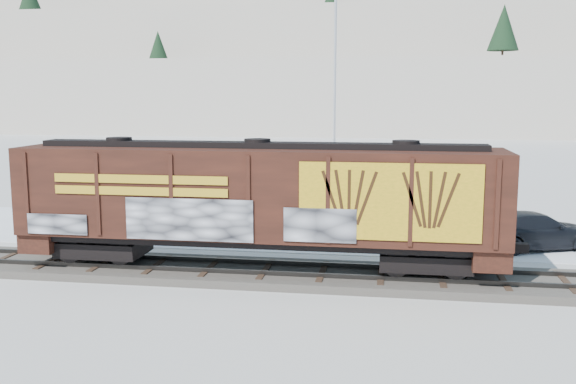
% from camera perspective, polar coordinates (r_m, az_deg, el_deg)
% --- Properties ---
extents(ground, '(500.00, 500.00, 0.00)m').
position_cam_1_polar(ground, '(22.75, -1.97, -7.56)').
color(ground, white).
rests_on(ground, ground).
extents(rail_track, '(50.00, 3.40, 0.43)m').
position_cam_1_polar(rail_track, '(22.71, -1.97, -7.20)').
color(rail_track, '#59544C').
rests_on(rail_track, ground).
extents(parking_strip, '(40.00, 8.00, 0.03)m').
position_cam_1_polar(parking_strip, '(29.92, 0.78, -3.59)').
color(parking_strip, white).
rests_on(parking_strip, ground).
extents(hillside, '(360.00, 110.00, 93.00)m').
position_cam_1_polar(hillside, '(161.49, 7.72, 11.35)').
color(hillside, white).
rests_on(hillside, ground).
extents(hopper_railcar, '(16.65, 3.06, 4.32)m').
position_cam_1_polar(hopper_railcar, '(22.18, -2.70, -0.47)').
color(hopper_railcar, black).
rests_on(hopper_railcar, rail_track).
extents(flagpole, '(2.30, 0.90, 12.54)m').
position_cam_1_polar(flagpole, '(34.00, 4.32, 5.84)').
color(flagpole, silver).
rests_on(flagpole, ground).
extents(car_silver, '(4.80, 2.51, 1.56)m').
position_cam_1_polar(car_silver, '(32.46, -13.45, -1.44)').
color(car_silver, '#9EA0A5').
rests_on(car_silver, parking_strip).
extents(car_white, '(5.24, 2.41, 1.67)m').
position_cam_1_polar(car_white, '(28.90, 10.72, -2.46)').
color(car_white, silver).
rests_on(car_white, parking_strip).
extents(car_dark, '(5.73, 4.04, 1.54)m').
position_cam_1_polar(car_dark, '(28.44, 21.00, -3.19)').
color(car_dark, black).
rests_on(car_dark, parking_strip).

